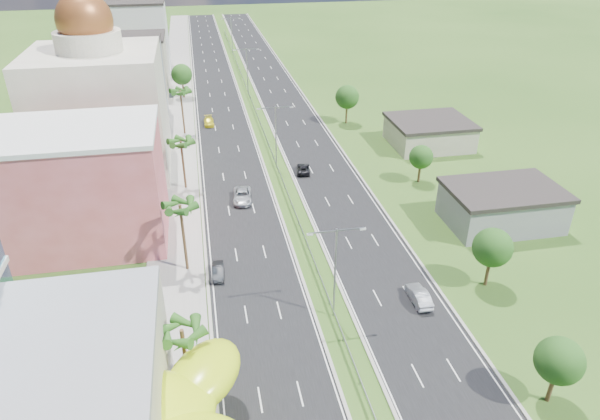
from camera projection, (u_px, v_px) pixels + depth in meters
ground at (360, 385)px, 49.62m from camera, size 500.00×500.00×0.00m
road_left at (219, 102)px, 125.78m from camera, size 11.00×260.00×0.04m
road_right at (282, 98)px, 128.32m from camera, size 11.00×260.00×0.04m
sidewalk_left at (178, 104)px, 124.16m from camera, size 7.00×260.00×0.12m
median_guardrail at (260, 122)px, 111.26m from camera, size 0.10×216.06×0.76m
streetlight_median_b at (335, 264)px, 54.98m from camera, size 6.04×0.25×11.00m
streetlight_median_c at (276, 131)px, 89.40m from camera, size 6.04×0.25×11.00m
streetlight_median_d at (247, 66)px, 128.12m from camera, size 6.04×0.25×11.00m
streetlight_median_e at (232, 32)px, 166.84m from camera, size 6.04×0.25×11.00m
lime_canopy at (125, 416)px, 40.39m from camera, size 18.00×15.00×7.40m
pink_shophouse at (82, 188)px, 68.82m from camera, size 20.00×15.00×15.00m
domed_building at (100, 105)px, 86.75m from camera, size 20.00×20.00×28.70m
midrise_grey at (124, 84)px, 110.04m from camera, size 16.00×15.00×16.00m
midrise_beige at (133, 66)px, 129.70m from camera, size 16.00×15.00×13.00m
midrise_white at (138, 37)px, 148.28m from camera, size 16.00×15.00×18.00m
shed_near at (502, 208)px, 74.66m from camera, size 15.00×10.00×5.00m
shed_far at (429, 134)px, 100.95m from camera, size 14.00×12.00×4.40m
palm_tree_b at (182, 334)px, 45.33m from camera, size 3.60×3.60×8.10m
palm_tree_c at (180, 209)px, 61.84m from camera, size 3.60×3.60×9.60m
palm_tree_d at (181, 144)px, 82.09m from camera, size 3.60×3.60×8.60m
palm_tree_e at (180, 93)px, 103.24m from camera, size 3.60×3.60×9.40m
leafy_tree_lfar at (182, 75)px, 126.06m from camera, size 4.90×4.90×8.05m
leafy_tree_ra at (559, 361)px, 45.72m from camera, size 4.20×4.20×6.90m
leafy_tree_rb at (493, 248)px, 60.67m from camera, size 4.55×4.55×7.47m
leafy_tree_rc at (421, 157)px, 85.65m from camera, size 3.85×3.85×6.33m
leafy_tree_rd at (347, 97)px, 110.21m from camera, size 4.90×4.90×8.05m
car_dark_left at (218, 271)px, 64.32m from camera, size 1.58×4.05×1.32m
car_silver_mid_left at (242, 196)px, 81.44m from camera, size 3.24×6.04×1.61m
car_yellow_far_left at (209, 121)px, 111.44m from camera, size 2.00×4.90×1.42m
car_silver_right at (419, 296)px, 59.95m from camera, size 1.75×4.84×1.59m
car_dark_far_right at (303, 169)px, 90.63m from camera, size 2.88×4.93×1.29m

